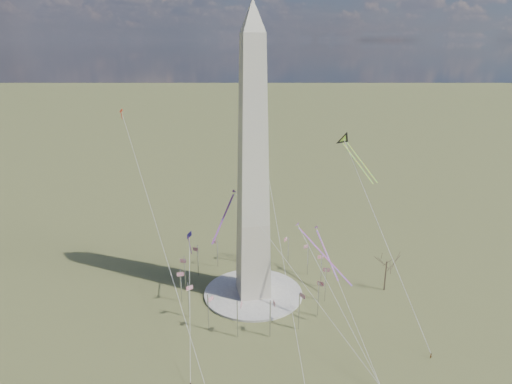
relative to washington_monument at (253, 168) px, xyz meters
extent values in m
plane|color=#52592C|center=(0.00, 0.00, -47.95)|extent=(2000.00, 2000.00, 0.00)
cylinder|color=beige|center=(0.00, 0.00, -47.55)|extent=(36.00, 36.00, 0.80)
pyramid|color=beige|center=(0.00, 0.00, 47.85)|extent=(9.90, 9.90, 10.00)
cylinder|color=silver|center=(26.00, 0.00, -41.45)|extent=(0.36, 0.36, 13.00)
cube|color=#A81628|center=(26.00, 1.30, -36.15)|extent=(2.40, 0.08, 1.50)
cylinder|color=silver|center=(24.02, 9.95, -41.45)|extent=(0.36, 0.36, 13.00)
cube|color=#A81628|center=(23.52, 11.15, -36.15)|extent=(2.25, 0.99, 1.50)
cylinder|color=silver|center=(18.38, 18.38, -41.45)|extent=(0.36, 0.36, 13.00)
cube|color=#A81628|center=(17.47, 19.30, -36.15)|extent=(1.75, 1.75, 1.50)
cylinder|color=silver|center=(9.95, 24.02, -41.45)|extent=(0.36, 0.36, 13.00)
cube|color=#A81628|center=(8.75, 24.52, -36.15)|extent=(0.99, 2.25, 1.50)
cylinder|color=silver|center=(0.00, 26.00, -41.45)|extent=(0.36, 0.36, 13.00)
cube|color=#A81628|center=(-1.30, 26.00, -36.15)|extent=(0.08, 2.40, 1.50)
cylinder|color=silver|center=(-9.95, 24.02, -41.45)|extent=(0.36, 0.36, 13.00)
cube|color=#A81628|center=(-11.15, 23.52, -36.15)|extent=(0.99, 2.25, 1.50)
cylinder|color=silver|center=(-18.38, 18.38, -41.45)|extent=(0.36, 0.36, 13.00)
cube|color=#A81628|center=(-19.30, 17.47, -36.15)|extent=(1.75, 1.75, 1.50)
cylinder|color=silver|center=(-24.02, 9.95, -41.45)|extent=(0.36, 0.36, 13.00)
cube|color=#A81628|center=(-24.52, 8.75, -36.15)|extent=(2.25, 0.99, 1.50)
cylinder|color=silver|center=(-26.00, 0.00, -41.45)|extent=(0.36, 0.36, 13.00)
cube|color=#A81628|center=(-26.00, -1.30, -36.15)|extent=(2.40, 0.08, 1.50)
cylinder|color=silver|center=(-24.02, -9.95, -41.45)|extent=(0.36, 0.36, 13.00)
cube|color=#A81628|center=(-23.52, -11.15, -36.15)|extent=(2.25, 0.99, 1.50)
cylinder|color=silver|center=(-18.38, -18.38, -41.45)|extent=(0.36, 0.36, 13.00)
cube|color=#A81628|center=(-17.47, -19.30, -36.15)|extent=(1.75, 1.75, 1.50)
cylinder|color=silver|center=(-9.95, -24.02, -41.45)|extent=(0.36, 0.36, 13.00)
cube|color=#A81628|center=(-8.75, -24.52, -36.15)|extent=(0.99, 2.25, 1.50)
cylinder|color=silver|center=(0.00, -26.00, -41.45)|extent=(0.36, 0.36, 13.00)
cube|color=#A81628|center=(1.30, -26.00, -36.15)|extent=(0.08, 2.40, 1.50)
cylinder|color=silver|center=(9.95, -24.02, -41.45)|extent=(0.36, 0.36, 13.00)
cube|color=#A81628|center=(11.15, -23.52, -36.15)|extent=(0.99, 2.25, 1.50)
cylinder|color=silver|center=(18.38, -18.38, -41.45)|extent=(0.36, 0.36, 13.00)
cube|color=#A81628|center=(19.30, -17.47, -36.15)|extent=(1.75, 1.75, 1.50)
cylinder|color=silver|center=(24.02, -9.95, -41.45)|extent=(0.36, 0.36, 13.00)
cube|color=#A81628|center=(24.52, -8.75, -36.15)|extent=(2.25, 0.99, 1.50)
cylinder|color=#4E3F2F|center=(48.48, -7.21, -42.07)|extent=(0.47, 0.47, 11.77)
imported|color=gray|center=(43.74, -45.72, -47.08)|extent=(0.75, 0.63, 1.75)
cube|color=yellow|center=(39.16, 0.11, -0.04)|extent=(6.03, 15.15, 11.23)
cube|color=yellow|center=(37.24, -0.61, -0.04)|extent=(6.03, 15.15, 11.23)
cube|color=navy|center=(-22.13, 0.91, -22.65)|extent=(1.66, 2.79, 2.36)
cube|color=#F6264E|center=(-22.13, 0.91, -26.55)|extent=(1.29, 2.91, 8.16)
cube|color=#F6264E|center=(19.65, -18.80, -25.33)|extent=(12.78, 17.98, 13.46)
cube|color=#F6264E|center=(-10.46, -0.36, -16.96)|extent=(10.28, 15.84, 11.49)
cube|color=#F6264E|center=(28.54, 1.43, -35.49)|extent=(2.57, 19.16, 12.03)
cube|color=red|center=(-43.02, 29.29, 16.27)|extent=(1.43, 1.34, 1.46)
cube|color=red|center=(-43.02, 29.29, 14.68)|extent=(0.28, 1.26, 3.34)
cube|color=white|center=(7.90, 50.97, 35.68)|extent=(1.84, 1.65, 1.83)
cube|color=white|center=(7.90, 50.97, 33.67)|extent=(0.25, 1.57, 4.21)
camera|label=1|loc=(-29.46, -144.08, 40.61)|focal=32.00mm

